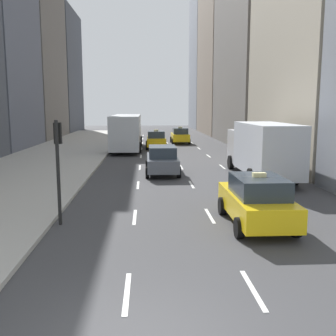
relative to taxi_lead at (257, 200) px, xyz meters
name	(u,v)px	position (x,y,z in m)	size (l,w,h in m)	color
sidewalk_left	(60,155)	(-11.00, 20.23, -0.81)	(8.00, 66.00, 0.15)	#ADAAA3
lane_markings	(178,161)	(-1.40, 16.23, -0.87)	(5.72, 56.00, 0.01)	white
taxi_lead	(257,200)	(0.00, 0.00, 0.00)	(2.02, 4.40, 1.87)	yellow
taxi_second	(180,135)	(0.00, 30.66, 0.00)	(2.02, 4.40, 1.87)	yellow
taxi_third	(156,140)	(-2.80, 25.29, 0.00)	(2.02, 4.40, 1.87)	yellow
sedan_black_near	(162,160)	(-2.80, 10.58, -0.01)	(2.02, 4.56, 1.72)	#565B66
city_bus	(127,131)	(-5.61, 24.74, 0.91)	(2.80, 11.61, 3.25)	#B7BCC1
box_truck	(262,148)	(2.80, 9.00, 0.83)	(2.58, 8.40, 3.15)	silver
traffic_light_pole	(58,155)	(-6.75, 0.54, 1.53)	(0.24, 0.42, 3.60)	black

